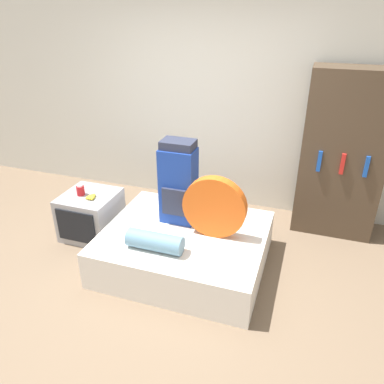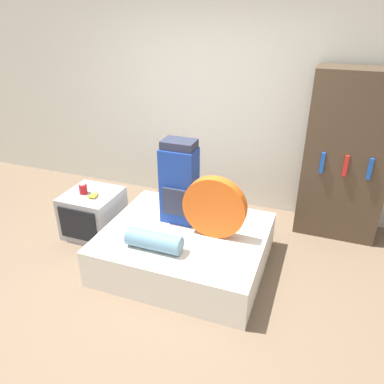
% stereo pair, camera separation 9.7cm
% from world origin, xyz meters
% --- Properties ---
extents(ground_plane, '(16.00, 16.00, 0.00)m').
position_xyz_m(ground_plane, '(0.00, 0.00, 0.00)').
color(ground_plane, brown).
extents(wall_back, '(8.00, 0.05, 2.60)m').
position_xyz_m(wall_back, '(0.00, 1.99, 1.30)').
color(wall_back, silver).
rests_on(wall_back, ground_plane).
extents(bed, '(1.58, 1.35, 0.39)m').
position_xyz_m(bed, '(0.09, 0.50, 0.19)').
color(bed, silver).
rests_on(bed, ground_plane).
extents(backpack, '(0.35, 0.27, 0.86)m').
position_xyz_m(backpack, '(-0.05, 0.70, 0.81)').
color(backpack, navy).
rests_on(backpack, bed).
extents(tent_bag, '(0.61, 0.10, 0.61)m').
position_xyz_m(tent_bag, '(0.37, 0.54, 0.69)').
color(tent_bag, '#E05B19').
rests_on(tent_bag, bed).
extents(sleeping_roll, '(0.52, 0.17, 0.17)m').
position_xyz_m(sleeping_roll, '(-0.07, 0.13, 0.47)').
color(sleeping_roll, '#5B849E').
rests_on(sleeping_roll, bed).
extents(television, '(0.58, 0.59, 0.51)m').
position_xyz_m(television, '(-1.11, 0.67, 0.25)').
color(television, '#939399').
rests_on(television, ground_plane).
extents(canister, '(0.09, 0.09, 0.12)m').
position_xyz_m(canister, '(-1.18, 0.65, 0.57)').
color(canister, '#B2191E').
rests_on(canister, television).
extents(banana_bunch, '(0.11, 0.14, 0.04)m').
position_xyz_m(banana_bunch, '(-1.03, 0.62, 0.53)').
color(banana_bunch, yellow).
rests_on(banana_bunch, television).
extents(bookshelf, '(0.87, 0.43, 1.85)m').
position_xyz_m(bookshelf, '(1.49, 1.69, 0.92)').
color(bookshelf, '#473828').
rests_on(bookshelf, ground_plane).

